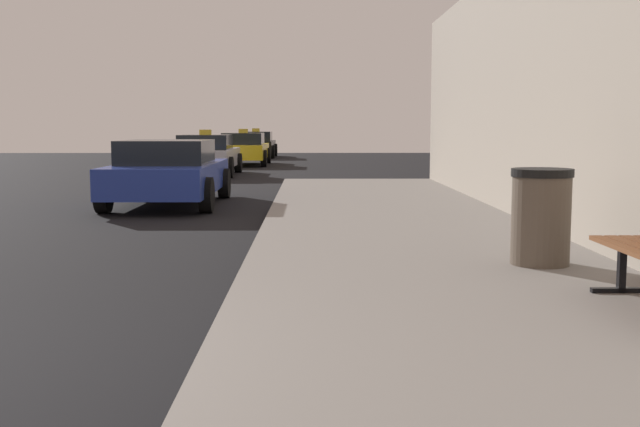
{
  "coord_description": "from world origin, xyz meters",
  "views": [
    {
      "loc": [
        2.7,
        -4.19,
        1.54
      ],
      "look_at": [
        2.8,
        4.67,
        0.52
      ],
      "focal_mm": 42.85,
      "sensor_mm": 36.0,
      "label": 1
    }
  ],
  "objects_px": {
    "car_blue": "(169,172)",
    "car_black": "(256,144)",
    "car_yellow": "(244,149)",
    "car_silver": "(207,155)",
    "trash_bin": "(541,216)"
  },
  "relations": [
    {
      "from": "car_blue",
      "to": "car_black",
      "type": "height_order",
      "value": "car_black"
    },
    {
      "from": "car_blue",
      "to": "car_yellow",
      "type": "height_order",
      "value": "car_yellow"
    },
    {
      "from": "car_silver",
      "to": "car_black",
      "type": "bearing_deg",
      "value": 87.6
    },
    {
      "from": "car_yellow",
      "to": "car_black",
      "type": "height_order",
      "value": "same"
    },
    {
      "from": "car_blue",
      "to": "car_silver",
      "type": "bearing_deg",
      "value": 93.19
    },
    {
      "from": "car_blue",
      "to": "car_black",
      "type": "xyz_separation_m",
      "value": [
        0.07,
        22.91,
        0.0
      ]
    },
    {
      "from": "car_black",
      "to": "car_yellow",
      "type": "bearing_deg",
      "value": -89.69
    },
    {
      "from": "car_blue",
      "to": "car_silver",
      "type": "xyz_separation_m",
      "value": [
        -0.51,
        9.17,
        -0.0
      ]
    },
    {
      "from": "car_blue",
      "to": "car_silver",
      "type": "distance_m",
      "value": 9.18
    },
    {
      "from": "car_blue",
      "to": "car_black",
      "type": "relative_size",
      "value": 0.98
    },
    {
      "from": "trash_bin",
      "to": "car_yellow",
      "type": "relative_size",
      "value": 0.22
    },
    {
      "from": "trash_bin",
      "to": "car_blue",
      "type": "bearing_deg",
      "value": 124.93
    },
    {
      "from": "trash_bin",
      "to": "car_yellow",
      "type": "bearing_deg",
      "value": 102.33
    },
    {
      "from": "car_silver",
      "to": "car_black",
      "type": "xyz_separation_m",
      "value": [
        0.58,
        13.75,
        0.0
      ]
    },
    {
      "from": "car_yellow",
      "to": "car_black",
      "type": "xyz_separation_m",
      "value": [
        -0.04,
        7.42,
        -0.0
      ]
    }
  ]
}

